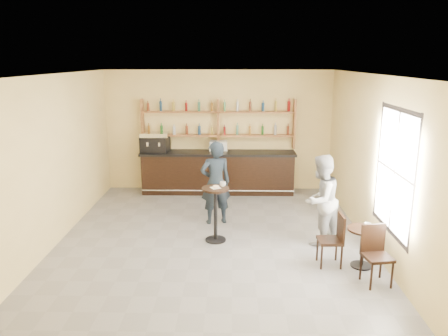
{
  "coord_description": "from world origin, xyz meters",
  "views": [
    {
      "loc": [
        0.37,
        -8.06,
        3.47
      ],
      "look_at": [
        0.2,
        0.8,
        1.25
      ],
      "focal_mm": 35.0,
      "sensor_mm": 36.0,
      "label": 1
    }
  ],
  "objects_px": {
    "bar_counter": "(218,172)",
    "pastry_case": "(219,147)",
    "espresso_machine": "(155,142)",
    "pedestal_table": "(216,215)",
    "chair_south": "(377,256)",
    "patron_second": "(320,200)",
    "chair_west": "(330,240)",
    "man_main": "(216,183)",
    "cafe_table": "(363,248)"
  },
  "relations": [
    {
      "from": "espresso_machine",
      "to": "patron_second",
      "type": "height_order",
      "value": "patron_second"
    },
    {
      "from": "chair_west",
      "to": "patron_second",
      "type": "xyz_separation_m",
      "value": [
        -0.0,
        0.94,
        0.41
      ]
    },
    {
      "from": "bar_counter",
      "to": "patron_second",
      "type": "bearing_deg",
      "value": -58.09
    },
    {
      "from": "pedestal_table",
      "to": "man_main",
      "type": "distance_m",
      "value": 1.04
    },
    {
      "from": "pastry_case",
      "to": "pedestal_table",
      "type": "height_order",
      "value": "pastry_case"
    },
    {
      "from": "bar_counter",
      "to": "pastry_case",
      "type": "bearing_deg",
      "value": 0.0
    },
    {
      "from": "espresso_machine",
      "to": "man_main",
      "type": "relative_size",
      "value": 0.39
    },
    {
      "from": "man_main",
      "to": "chair_south",
      "type": "relative_size",
      "value": 1.92
    },
    {
      "from": "espresso_machine",
      "to": "man_main",
      "type": "distance_m",
      "value": 2.84
    },
    {
      "from": "espresso_machine",
      "to": "chair_south",
      "type": "bearing_deg",
      "value": -39.76
    },
    {
      "from": "bar_counter",
      "to": "man_main",
      "type": "bearing_deg",
      "value": -89.45
    },
    {
      "from": "chair_south",
      "to": "patron_second",
      "type": "bearing_deg",
      "value": 100.19
    },
    {
      "from": "pastry_case",
      "to": "cafe_table",
      "type": "distance_m",
      "value": 5.08
    },
    {
      "from": "bar_counter",
      "to": "pedestal_table",
      "type": "xyz_separation_m",
      "value": [
        0.06,
        -3.23,
        -0.01
      ]
    },
    {
      "from": "pedestal_table",
      "to": "chair_south",
      "type": "xyz_separation_m",
      "value": [
        2.6,
        -1.65,
        -0.07
      ]
    },
    {
      "from": "chair_south",
      "to": "chair_west",
      "type": "bearing_deg",
      "value": 122.16
    },
    {
      "from": "man_main",
      "to": "patron_second",
      "type": "relative_size",
      "value": 1.03
    },
    {
      "from": "espresso_machine",
      "to": "pedestal_table",
      "type": "height_order",
      "value": "espresso_machine"
    },
    {
      "from": "pedestal_table",
      "to": "patron_second",
      "type": "distance_m",
      "value": 2.02
    },
    {
      "from": "pedestal_table",
      "to": "chair_west",
      "type": "height_order",
      "value": "pedestal_table"
    },
    {
      "from": "pedestal_table",
      "to": "patron_second",
      "type": "relative_size",
      "value": 0.62
    },
    {
      "from": "bar_counter",
      "to": "chair_west",
      "type": "bearing_deg",
      "value": -64.13
    },
    {
      "from": "pedestal_table",
      "to": "chair_south",
      "type": "height_order",
      "value": "pedestal_table"
    },
    {
      "from": "pastry_case",
      "to": "patron_second",
      "type": "distance_m",
      "value": 3.89
    },
    {
      "from": "cafe_table",
      "to": "chair_south",
      "type": "bearing_deg",
      "value": -85.24
    },
    {
      "from": "bar_counter",
      "to": "chair_south",
      "type": "height_order",
      "value": "bar_counter"
    },
    {
      "from": "pedestal_table",
      "to": "chair_south",
      "type": "relative_size",
      "value": 1.15
    },
    {
      "from": "pedestal_table",
      "to": "chair_west",
      "type": "relative_size",
      "value": 1.18
    },
    {
      "from": "bar_counter",
      "to": "chair_south",
      "type": "distance_m",
      "value": 5.56
    },
    {
      "from": "patron_second",
      "to": "chair_south",
      "type": "bearing_deg",
      "value": 64.3
    },
    {
      "from": "pastry_case",
      "to": "cafe_table",
      "type": "relative_size",
      "value": 0.68
    },
    {
      "from": "patron_second",
      "to": "pastry_case",
      "type": "bearing_deg",
      "value": -104.73
    },
    {
      "from": "chair_south",
      "to": "bar_counter",
      "type": "bearing_deg",
      "value": 107.96
    },
    {
      "from": "pastry_case",
      "to": "chair_west",
      "type": "bearing_deg",
      "value": -66.13
    },
    {
      "from": "pedestal_table",
      "to": "chair_west",
      "type": "xyz_separation_m",
      "value": [
        2.0,
        -1.0,
        -0.08
      ]
    },
    {
      "from": "cafe_table",
      "to": "chair_south",
      "type": "relative_size",
      "value": 0.74
    },
    {
      "from": "bar_counter",
      "to": "cafe_table",
      "type": "height_order",
      "value": "bar_counter"
    },
    {
      "from": "pedestal_table",
      "to": "chair_south",
      "type": "bearing_deg",
      "value": -32.49
    },
    {
      "from": "bar_counter",
      "to": "patron_second",
      "type": "xyz_separation_m",
      "value": [
        2.05,
        -3.3,
        0.32
      ]
    },
    {
      "from": "espresso_machine",
      "to": "pedestal_table",
      "type": "distance_m",
      "value": 3.74
    },
    {
      "from": "pastry_case",
      "to": "man_main",
      "type": "distance_m",
      "value": 2.28
    },
    {
      "from": "pastry_case",
      "to": "patron_second",
      "type": "bearing_deg",
      "value": -60.12
    },
    {
      "from": "espresso_machine",
      "to": "pastry_case",
      "type": "distance_m",
      "value": 1.67
    },
    {
      "from": "cafe_table",
      "to": "chair_south",
      "type": "distance_m",
      "value": 0.61
    },
    {
      "from": "bar_counter",
      "to": "chair_west",
      "type": "relative_size",
      "value": 4.43
    },
    {
      "from": "bar_counter",
      "to": "pedestal_table",
      "type": "bearing_deg",
      "value": -89.0
    },
    {
      "from": "bar_counter",
      "to": "man_main",
      "type": "height_order",
      "value": "man_main"
    },
    {
      "from": "cafe_table",
      "to": "man_main",
      "type": "bearing_deg",
      "value": 141.87
    },
    {
      "from": "bar_counter",
      "to": "chair_south",
      "type": "bearing_deg",
      "value": -61.49
    },
    {
      "from": "chair_south",
      "to": "pedestal_table",
      "type": "bearing_deg",
      "value": 136.96
    }
  ]
}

